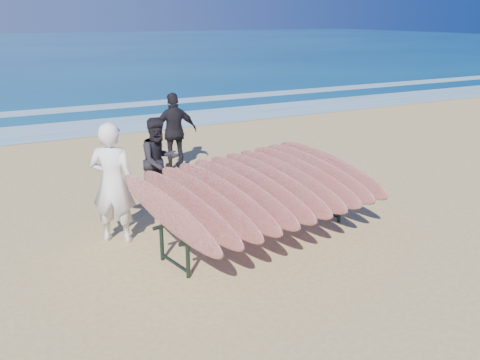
{
  "coord_description": "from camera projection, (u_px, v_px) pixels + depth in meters",
  "views": [
    {
      "loc": [
        -3.23,
        -5.47,
        3.24
      ],
      "look_at": [
        0.0,
        0.8,
        0.95
      ],
      "focal_mm": 38.0,
      "sensor_mm": 36.0,
      "label": 1
    }
  ],
  "objects": [
    {
      "name": "foam_near",
      "position": [
        102.0,
        126.0,
        15.49
      ],
      "size": [
        160.0,
        160.0,
        0.0
      ],
      "primitive_type": "plane",
      "color": "white",
      "rests_on": "ground"
    },
    {
      "name": "ocean",
      "position": [
        5.0,
        47.0,
        53.54
      ],
      "size": [
        160.0,
        160.0,
        0.0
      ],
      "primitive_type": "plane",
      "color": "navy",
      "rests_on": "ground"
    },
    {
      "name": "person_white",
      "position": [
        113.0,
        183.0,
        7.4
      ],
      "size": [
        0.79,
        0.73,
        1.82
      ],
      "primitive_type": "imported",
      "rotation": [
        0.0,
        0.0,
        2.56
      ],
      "color": "white",
      "rests_on": "ground"
    },
    {
      "name": "foam_far",
      "position": [
        80.0,
        109.0,
        18.45
      ],
      "size": [
        160.0,
        160.0,
        0.0
      ],
      "primitive_type": "plane",
      "color": "white",
      "rests_on": "ground"
    },
    {
      "name": "person_dark_b",
      "position": [
        175.0,
        131.0,
        11.01
      ],
      "size": [
        1.01,
        0.47,
        1.68
      ],
      "primitive_type": "imported",
      "rotation": [
        0.0,
        0.0,
        3.08
      ],
      "color": "black",
      "rests_on": "ground"
    },
    {
      "name": "ground",
      "position": [
        266.0,
        261.0,
        7.03
      ],
      "size": [
        120.0,
        120.0,
        0.0
      ],
      "primitive_type": "plane",
      "color": "tan",
      "rests_on": "ground"
    },
    {
      "name": "surfboard_rack",
      "position": [
        259.0,
        189.0,
        7.47
      ],
      "size": [
        3.59,
        3.03,
        1.24
      ],
      "rotation": [
        0.0,
        0.0,
        0.21
      ],
      "color": "black",
      "rests_on": "ground"
    },
    {
      "name": "person_dark_a",
      "position": [
        159.0,
        161.0,
        8.98
      ],
      "size": [
        0.88,
        0.76,
        1.57
      ],
      "primitive_type": "imported",
      "rotation": [
        0.0,
        0.0,
        0.24
      ],
      "color": "black",
      "rests_on": "ground"
    }
  ]
}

